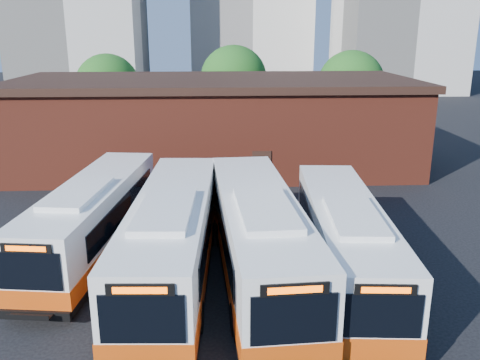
{
  "coord_description": "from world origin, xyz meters",
  "views": [
    {
      "loc": [
        0.08,
        -17.05,
        9.71
      ],
      "look_at": [
        1.18,
        5.02,
        3.17
      ],
      "focal_mm": 38.0,
      "sensor_mm": 36.0,
      "label": 1
    }
  ],
  "objects_px": {
    "bus_midwest": "(259,241)",
    "bus_east": "(345,245)",
    "bus_west": "(94,220)",
    "bus_mideast": "(173,242)",
    "transit_worker": "(335,325)"
  },
  "relations": [
    {
      "from": "bus_midwest",
      "to": "bus_east",
      "type": "height_order",
      "value": "bus_midwest"
    },
    {
      "from": "bus_west",
      "to": "bus_mideast",
      "type": "bearing_deg",
      "value": -30.48
    },
    {
      "from": "bus_west",
      "to": "bus_east",
      "type": "xyz_separation_m",
      "value": [
        10.52,
        -3.25,
        -0.0
      ]
    },
    {
      "from": "bus_mideast",
      "to": "bus_east",
      "type": "height_order",
      "value": "bus_mideast"
    },
    {
      "from": "bus_midwest",
      "to": "transit_worker",
      "type": "height_order",
      "value": "bus_midwest"
    },
    {
      "from": "bus_mideast",
      "to": "transit_worker",
      "type": "xyz_separation_m",
      "value": [
        5.37,
        -4.94,
        -0.78
      ]
    },
    {
      "from": "bus_east",
      "to": "transit_worker",
      "type": "height_order",
      "value": "bus_east"
    },
    {
      "from": "bus_mideast",
      "to": "bus_west",
      "type": "bearing_deg",
      "value": 145.21
    },
    {
      "from": "bus_west",
      "to": "bus_mideast",
      "type": "height_order",
      "value": "bus_mideast"
    },
    {
      "from": "bus_midwest",
      "to": "transit_worker",
      "type": "distance_m",
      "value": 5.21
    },
    {
      "from": "bus_west",
      "to": "transit_worker",
      "type": "distance_m",
      "value": 12.01
    },
    {
      "from": "bus_midwest",
      "to": "bus_mideast",
      "type": "relative_size",
      "value": 1.01
    },
    {
      "from": "bus_east",
      "to": "bus_west",
      "type": "bearing_deg",
      "value": 167.01
    },
    {
      "from": "bus_west",
      "to": "bus_midwest",
      "type": "distance_m",
      "value": 7.75
    },
    {
      "from": "bus_west",
      "to": "bus_east",
      "type": "distance_m",
      "value": 11.01
    }
  ]
}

